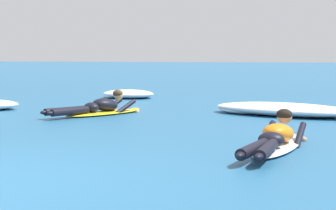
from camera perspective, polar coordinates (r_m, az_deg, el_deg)
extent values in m
plane|color=#235B84|center=(15.64, 0.15, 0.42)|extent=(120.00, 120.00, 0.00)
ellipsoid|color=silver|center=(8.01, 10.43, -3.89)|extent=(0.89, 2.11, 0.07)
ellipsoid|color=silver|center=(8.95, 11.71, -2.90)|extent=(0.22, 0.23, 0.06)
ellipsoid|color=orange|center=(8.03, 10.52, -2.68)|extent=(0.53, 0.78, 0.35)
ellipsoid|color=black|center=(7.64, 9.89, -3.30)|extent=(0.39, 0.34, 0.20)
cylinder|color=black|center=(7.07, 8.19, -4.19)|extent=(0.36, 0.93, 0.14)
ellipsoid|color=black|center=(6.64, 7.01, -4.79)|extent=(0.14, 0.23, 0.08)
cylinder|color=black|center=(7.03, 9.45, -4.26)|extent=(0.26, 0.93, 0.14)
ellipsoid|color=black|center=(6.58, 8.76, -4.88)|extent=(0.14, 0.23, 0.08)
cylinder|color=black|center=(8.47, 9.60, -2.81)|extent=(0.20, 0.61, 0.35)
sphere|color=tan|center=(8.87, 10.15, -3.12)|extent=(0.09, 0.09, 0.09)
cylinder|color=black|center=(8.37, 12.51, -2.96)|extent=(0.20, 0.61, 0.35)
sphere|color=tan|center=(8.75, 12.92, -3.28)|extent=(0.09, 0.09, 0.09)
sphere|color=tan|center=(8.42, 11.12, -1.08)|extent=(0.21, 0.21, 0.21)
ellipsoid|color=black|center=(8.40, 11.10, -0.89)|extent=(0.25, 0.24, 0.16)
ellipsoid|color=yellow|center=(12.23, -6.22, -0.75)|extent=(1.47, 1.91, 0.07)
ellipsoid|color=yellow|center=(12.84, -3.18, -0.41)|extent=(0.28, 0.28, 0.06)
ellipsoid|color=black|center=(12.25, -6.05, 0.03)|extent=(0.67, 0.74, 0.34)
ellipsoid|color=black|center=(12.01, -7.36, -0.22)|extent=(0.44, 0.42, 0.20)
cylinder|color=black|center=(11.71, -9.86, -0.54)|extent=(0.63, 0.82, 0.14)
ellipsoid|color=black|center=(11.46, -11.72, -0.69)|extent=(0.20, 0.24, 0.08)
cylinder|color=black|center=(11.58, -9.38, -0.60)|extent=(0.54, 0.86, 0.14)
ellipsoid|color=black|center=(11.30, -11.10, -0.77)|extent=(0.20, 0.24, 0.08)
cylinder|color=black|center=(12.65, -5.52, -0.17)|extent=(0.39, 0.57, 0.35)
sphere|color=tan|center=(12.92, -4.21, -0.49)|extent=(0.09, 0.09, 0.09)
cylinder|color=black|center=(12.31, -4.23, -0.30)|extent=(0.39, 0.57, 0.35)
sphere|color=tan|center=(12.58, -2.98, -0.64)|extent=(0.09, 0.09, 0.09)
sphere|color=tan|center=(12.48, -4.78, 0.98)|extent=(0.21, 0.21, 0.21)
ellipsoid|color=#47331E|center=(12.46, -4.85, 1.11)|extent=(0.29, 0.29, 0.16)
ellipsoid|color=white|center=(16.51, -3.84, 1.07)|extent=(1.52, 1.19, 0.24)
ellipsoid|color=white|center=(16.55, -2.47, 0.96)|extent=(0.53, 0.55, 0.17)
ellipsoid|color=white|center=(16.56, -5.37, 0.88)|extent=(0.68, 0.70, 0.13)
ellipsoid|color=white|center=(12.19, 11.00, -0.40)|extent=(3.19, 2.19, 0.26)
ellipsoid|color=white|center=(12.10, 14.56, -0.69)|extent=(1.21, 1.07, 0.18)
ellipsoid|color=white|center=(12.46, 7.00, -0.49)|extent=(1.21, 1.07, 0.14)
ellipsoid|color=white|center=(13.81, -15.58, -0.06)|extent=(0.61, 0.56, 0.16)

